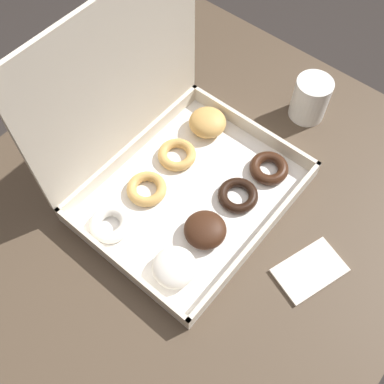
# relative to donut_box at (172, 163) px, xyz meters

# --- Properties ---
(ground_plane) EXTENTS (8.00, 8.00, 0.00)m
(ground_plane) POSITION_rel_donut_box_xyz_m (-0.04, -0.06, -0.85)
(ground_plane) COLOR #2D2826
(dining_table) EXTENTS (1.01, 0.81, 0.78)m
(dining_table) POSITION_rel_donut_box_xyz_m (-0.04, -0.06, -0.19)
(dining_table) COLOR #4C3D2D
(dining_table) RESTS_ON ground_plane
(donut_box) EXTENTS (0.38, 0.31, 0.35)m
(donut_box) POSITION_rel_donut_box_xyz_m (0.00, 0.00, 0.00)
(donut_box) COLOR white
(donut_box) RESTS_ON dining_table
(coffee_mug) EXTENTS (0.07, 0.07, 0.09)m
(coffee_mug) POSITION_rel_donut_box_xyz_m (0.31, -0.10, -0.02)
(coffee_mug) COLOR white
(coffee_mug) RESTS_ON dining_table
(paper_napkin) EXTENTS (0.13, 0.11, 0.01)m
(paper_napkin) POSITION_rel_donut_box_xyz_m (0.02, -0.29, -0.07)
(paper_napkin) COLOR silver
(paper_napkin) RESTS_ON dining_table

